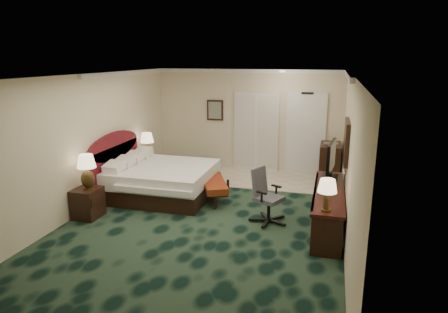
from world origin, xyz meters
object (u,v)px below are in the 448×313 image
(nightstand_near, at_px, (88,203))
(lamp_near, at_px, (87,172))
(bed_bench, at_px, (214,190))
(desk, at_px, (328,209))
(bed, at_px, (164,181))
(nightstand_far, at_px, (147,168))
(minibar, at_px, (330,163))
(tv, at_px, (331,160))
(lamp_far, at_px, (147,145))
(desk_chair, at_px, (269,196))

(nightstand_near, relative_size, lamp_near, 0.86)
(bed_bench, distance_m, desk, 2.55)
(bed, height_order, nightstand_near, bed)
(nightstand_far, height_order, minibar, minibar)
(lamp_near, distance_m, minibar, 5.71)
(bed_bench, relative_size, tv, 1.37)
(lamp_near, distance_m, lamp_far, 2.63)
(bed_bench, height_order, tv, tv)
(bed, relative_size, tv, 2.26)
(desk_chair, bearing_deg, lamp_far, 174.46)
(bed, distance_m, nightstand_far, 1.43)
(desk, height_order, minibar, minibar)
(bed, bearing_deg, minibar, 30.26)
(bed, relative_size, desk, 0.87)
(desk_chair, bearing_deg, bed_bench, 170.46)
(nightstand_near, height_order, desk_chair, desk_chair)
(tv, height_order, desk_chair, tv)
(bed, xyz_separation_m, desk, (3.56, -0.82, 0.02))
(nightstand_far, distance_m, minibar, 4.58)
(nightstand_near, xyz_separation_m, lamp_near, (0.03, 0.03, 0.62))
(nightstand_far, distance_m, lamp_far, 0.59)
(lamp_near, xyz_separation_m, desk_chair, (3.38, 0.63, -0.40))
(bed_bench, distance_m, tv, 2.55)
(nightstand_far, height_order, desk, desk)
(nightstand_near, distance_m, lamp_far, 2.72)
(nightstand_far, bearing_deg, nightstand_near, -89.63)
(bed, relative_size, desk_chair, 2.08)
(bed, distance_m, tv, 3.64)
(nightstand_far, xyz_separation_m, lamp_near, (0.04, -2.60, 0.64))
(nightstand_far, distance_m, desk_chair, 3.96)
(bed, relative_size, bed_bench, 1.64)
(nightstand_far, bearing_deg, lamp_far, 61.12)
(nightstand_far, height_order, tv, tv)
(nightstand_near, bearing_deg, minibar, 39.01)
(nightstand_near, xyz_separation_m, tv, (4.47, 1.47, 0.78))
(bed, height_order, lamp_far, lamp_far)
(nightstand_near, distance_m, minibar, 5.73)
(lamp_near, bearing_deg, tv, 17.92)
(bed_bench, bearing_deg, bed, 157.37)
(bed_bench, bearing_deg, nightstand_near, -167.06)
(nightstand_near, xyz_separation_m, bed_bench, (2.07, 1.58, -0.07))
(tv, distance_m, desk_chair, 1.45)
(lamp_far, bearing_deg, bed_bench, -27.59)
(nightstand_far, xyz_separation_m, lamp_far, (0.01, 0.03, 0.58))
(lamp_near, distance_m, tv, 4.67)
(lamp_far, bearing_deg, minibar, 12.04)
(bed, bearing_deg, lamp_near, -120.31)
(tv, bearing_deg, bed_bench, -176.25)
(lamp_near, distance_m, bed_bench, 2.65)
(bed_bench, bearing_deg, tv, -27.09)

